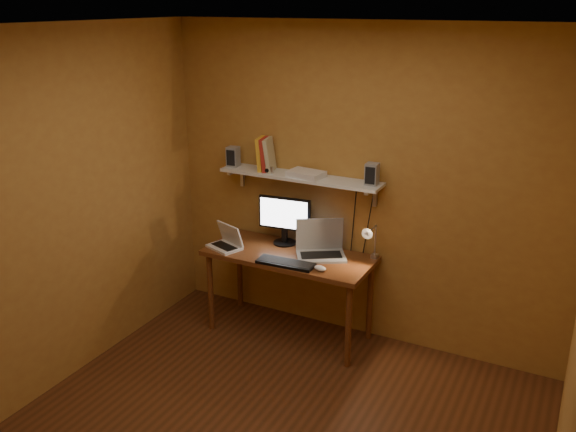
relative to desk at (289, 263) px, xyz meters
The scene contains 14 objects.
room 1.51m from the desk, 69.13° to the right, with size 3.44×3.24×2.64m.
desk is the anchor object (origin of this frame).
wall_shelf 0.72m from the desk, 90.00° to the left, with size 1.40×0.25×0.21m.
monitor 0.39m from the desk, 127.18° to the left, with size 0.46×0.21×0.42m.
laptop 0.30m from the desk, 22.14° to the left, with size 0.48×0.44×0.29m.
netbook 0.56m from the desk, 166.75° to the right, with size 0.33×0.28×0.21m.
keyboard 0.25m from the desk, 69.81° to the right, with size 0.47×0.16×0.02m, color black.
mouse 0.43m from the desk, 27.33° to the right, with size 0.11×0.07×0.04m, color silver.
desk_lamp 0.73m from the desk, 10.81° to the left, with size 0.09×0.23×0.38m.
speaker_left 1.04m from the desk, 163.54° to the left, with size 0.10×0.10×0.17m, color gray.
speaker_right 1.03m from the desk, 18.26° to the left, with size 0.10×0.10×0.17m, color gray.
books 0.93m from the desk, 148.68° to the left, with size 0.18×0.20×0.28m.
shelf_camera 0.79m from the desk, 154.58° to the left, with size 0.10×0.05×0.06m.
router 0.76m from the desk, 69.95° to the left, with size 0.29×0.19×0.05m, color silver.
Camera 1 is at (1.64, -2.86, 2.73)m, focal length 38.00 mm.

